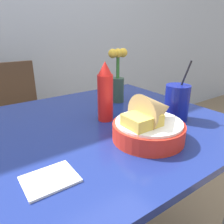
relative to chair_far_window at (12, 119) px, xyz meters
name	(u,v)px	position (x,y,z in m)	size (l,w,h in m)	color
dining_table	(94,149)	(0.15, -0.82, 0.12)	(1.02, 0.85, 0.74)	navy
chair_far_window	(12,119)	(0.00, 0.00, 0.00)	(0.40, 0.40, 0.87)	#473323
food_basket	(151,123)	(0.24, -1.02, 0.28)	(0.23, 0.23, 0.16)	red
ketchup_bottle	(105,93)	(0.21, -0.81, 0.34)	(0.06, 0.06, 0.23)	red
drink_cup	(177,104)	(0.44, -0.96, 0.29)	(0.09, 0.09, 0.23)	navy
flower_vase	(118,78)	(0.39, -0.65, 0.34)	(0.10, 0.06, 0.25)	#2D4738
napkin	(50,179)	(-0.10, -1.04, 0.23)	(0.12, 0.10, 0.01)	white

